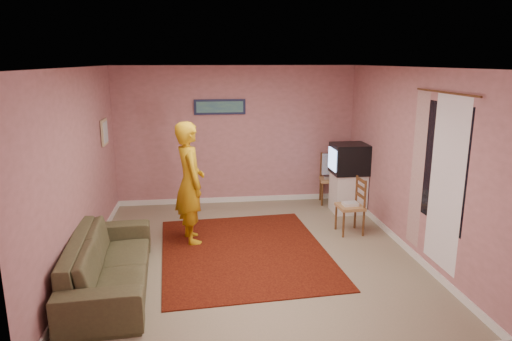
{
  "coord_description": "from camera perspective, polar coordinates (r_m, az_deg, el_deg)",
  "views": [
    {
      "loc": [
        -0.67,
        -5.99,
        2.69
      ],
      "look_at": [
        0.14,
        0.6,
        1.08
      ],
      "focal_mm": 32.0,
      "sensor_mm": 36.0,
      "label": 1
    }
  ],
  "objects": [
    {
      "name": "ground",
      "position": [
        6.6,
        -0.59,
        -10.41
      ],
      "size": [
        5.0,
        5.0,
        0.0
      ],
      "primitive_type": "plane",
      "color": "gray",
      "rests_on": "ground"
    },
    {
      "name": "wall_back",
      "position": [
        8.63,
        -2.49,
        4.36
      ],
      "size": [
        4.5,
        0.02,
        2.6
      ],
      "primitive_type": "cube",
      "color": "#BF7E84",
      "rests_on": "ground"
    },
    {
      "name": "wall_front",
      "position": [
        3.82,
        3.63,
        -7.73
      ],
      "size": [
        4.5,
        0.02,
        2.6
      ],
      "primitive_type": "cube",
      "color": "#BF7E84",
      "rests_on": "ground"
    },
    {
      "name": "wall_left",
      "position": [
        6.35,
        -21.25,
        0.06
      ],
      "size": [
        0.02,
        5.0,
        2.6
      ],
      "primitive_type": "cube",
      "color": "#BF7E84",
      "rests_on": "ground"
    },
    {
      "name": "wall_right",
      "position": [
        6.81,
        18.55,
        1.15
      ],
      "size": [
        0.02,
        5.0,
        2.6
      ],
      "primitive_type": "cube",
      "color": "#BF7E84",
      "rests_on": "ground"
    },
    {
      "name": "ceiling",
      "position": [
        6.03,
        -0.66,
        12.79
      ],
      "size": [
        4.5,
        5.0,
        0.02
      ],
      "primitive_type": "cube",
      "color": "silver",
      "rests_on": "wall_back"
    },
    {
      "name": "baseboard_back",
      "position": [
        8.91,
        -2.4,
        -3.62
      ],
      "size": [
        4.5,
        0.02,
        0.1
      ],
      "primitive_type": "cube",
      "color": "white",
      "rests_on": "ground"
    },
    {
      "name": "baseboard_left",
      "position": [
        6.73,
        -20.24,
        -10.34
      ],
      "size": [
        0.02,
        5.0,
        0.1
      ],
      "primitive_type": "cube",
      "color": "white",
      "rests_on": "ground"
    },
    {
      "name": "baseboard_right",
      "position": [
        7.16,
        17.72,
        -8.66
      ],
      "size": [
        0.02,
        5.0,
        0.1
      ],
      "primitive_type": "cube",
      "color": "white",
      "rests_on": "ground"
    },
    {
      "name": "window",
      "position": [
        6.0,
        22.25,
        0.68
      ],
      "size": [
        0.01,
        1.1,
        1.5
      ],
      "primitive_type": "cube",
      "color": "black",
      "rests_on": "wall_right"
    },
    {
      "name": "curtain_sheer",
      "position": [
        5.91,
        22.66,
        -1.54
      ],
      "size": [
        0.01,
        0.75,
        2.1
      ],
      "primitive_type": "cube",
      "color": "white",
      "rests_on": "wall_right"
    },
    {
      "name": "curtain_floral",
      "position": [
        6.5,
        19.55,
        0.04
      ],
      "size": [
        0.01,
        0.35,
        2.1
      ],
      "primitive_type": "cube",
      "color": "beige",
      "rests_on": "wall_right"
    },
    {
      "name": "curtain_rod",
      "position": [
        5.86,
        22.64,
        9.0
      ],
      "size": [
        0.02,
        1.4,
        0.02
      ],
      "primitive_type": "cylinder",
      "rotation": [
        1.57,
        0.0,
        0.0
      ],
      "color": "brown",
      "rests_on": "wall_right"
    },
    {
      "name": "picture_back",
      "position": [
        8.51,
        -4.55,
        7.93
      ],
      "size": [
        0.95,
        0.04,
        0.28
      ],
      "color": "#151A3A",
      "rests_on": "wall_back"
    },
    {
      "name": "picture_left",
      "position": [
        7.83,
        -18.4,
        4.57
      ],
      "size": [
        0.04,
        0.38,
        0.42
      ],
      "color": "#CCBE8C",
      "rests_on": "wall_left"
    },
    {
      "name": "area_rug",
      "position": [
        6.68,
        -1.49,
        -10.03
      ],
      "size": [
        2.51,
        3.05,
        0.02
      ],
      "primitive_type": "cube",
      "rotation": [
        0.0,
        0.0,
        0.07
      ],
      "color": "black",
      "rests_on": "ground"
    },
    {
      "name": "tv_cabinet",
      "position": [
        8.42,
        11.42,
        -2.72
      ],
      "size": [
        0.56,
        0.51,
        0.72
      ],
      "primitive_type": "cube",
      "color": "white",
      "rests_on": "ground"
    },
    {
      "name": "crt_tv",
      "position": [
        8.26,
        11.58,
        1.45
      ],
      "size": [
        0.63,
        0.56,
        0.54
      ],
      "rotation": [
        0.0,
        0.0,
        0.01
      ],
      "color": "black",
      "rests_on": "tv_cabinet"
    },
    {
      "name": "chair_a",
      "position": [
        8.81,
        9.44,
        -0.38
      ],
      "size": [
        0.49,
        0.48,
        0.52
      ],
      "rotation": [
        0.0,
        0.0,
        -0.16
      ],
      "color": "#AB8053",
      "rests_on": "ground"
    },
    {
      "name": "dvd_player",
      "position": [
        8.83,
        9.42,
        -0.81
      ],
      "size": [
        0.35,
        0.28,
        0.05
      ],
      "primitive_type": "cube",
      "rotation": [
        0.0,
        0.0,
        -0.19
      ],
      "color": "#B4B4B9",
      "rests_on": "chair_a"
    },
    {
      "name": "blue_throw",
      "position": [
        8.77,
        9.48,
        0.81
      ],
      "size": [
        0.38,
        0.05,
        0.4
      ],
      "primitive_type": "cube",
      "color": "#8EB0E8",
      "rests_on": "chair_a"
    },
    {
      "name": "chair_b",
      "position": [
        7.35,
        11.73,
        -3.62
      ],
      "size": [
        0.4,
        0.42,
        0.49
      ],
      "rotation": [
        0.0,
        0.0,
        -1.52
      ],
      "color": "#AB8053",
      "rests_on": "ground"
    },
    {
      "name": "game_console",
      "position": [
        7.37,
        11.71,
        -4.1
      ],
      "size": [
        0.24,
        0.18,
        0.05
      ],
      "primitive_type": "cube",
      "rotation": [
        0.0,
        0.0,
        0.04
      ],
      "color": "silver",
      "rests_on": "chair_b"
    },
    {
      "name": "sofa",
      "position": [
        5.84,
        -17.86,
        -10.88
      ],
      "size": [
        1.03,
        2.31,
        0.66
      ],
      "primitive_type": "imported",
      "rotation": [
        0.0,
        0.0,
        1.64
      ],
      "color": "#4B4C2E",
      "rests_on": "ground"
    },
    {
      "name": "person",
      "position": [
        6.84,
        -8.26,
        -1.53
      ],
      "size": [
        0.59,
        0.76,
        1.83
      ],
      "primitive_type": "imported",
      "rotation": [
        0.0,
        0.0,
        1.83
      ],
      "color": "#C79512",
      "rests_on": "ground"
    }
  ]
}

